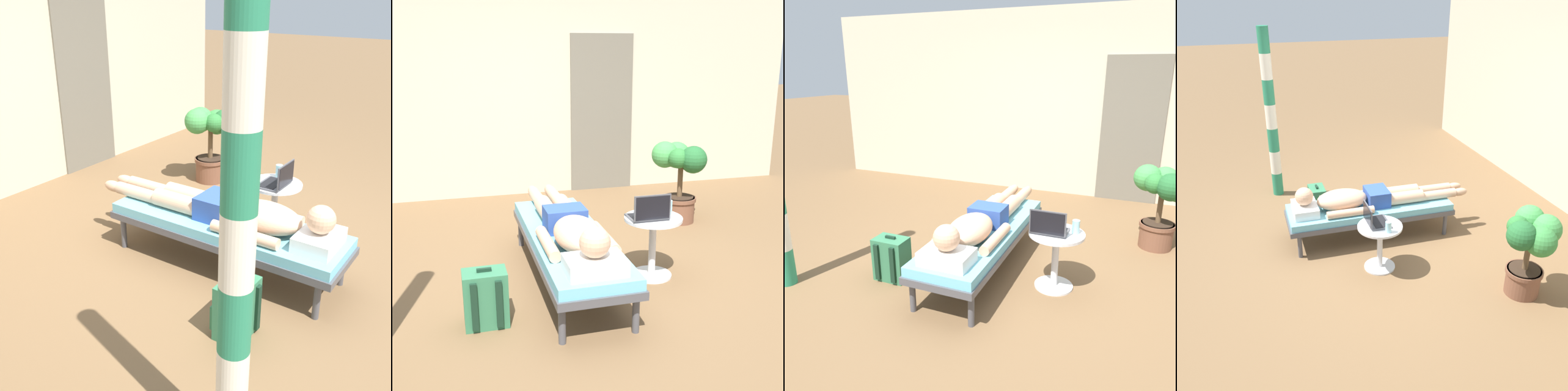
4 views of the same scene
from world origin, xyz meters
TOP-DOWN VIEW (x-y plane):
  - ground_plane at (0.00, 0.00)m, footprint 40.00×40.00m
  - house_door_panel at (0.91, 2.76)m, footprint 0.84×0.03m
  - lounge_chair at (-0.21, 0.04)m, footprint 0.61×1.99m
  - person_reclining at (-0.21, -0.06)m, footprint 0.53×2.17m
  - side_table at (0.49, -0.05)m, footprint 0.48×0.48m
  - laptop at (0.43, -0.10)m, footprint 0.31×0.24m
  - drink_glass at (0.64, -0.01)m, footprint 0.06×0.06m
  - backpack at (-0.92, -0.47)m, footprint 0.30×0.26m
  - potted_plant at (1.34, 1.20)m, footprint 0.59×0.59m
  - porch_post at (-1.74, -0.92)m, footprint 0.15×0.15m

SIDE VIEW (x-z plane):
  - ground_plane at x=0.00m, z-range 0.00..0.00m
  - backpack at x=-0.92m, z-range -0.02..0.41m
  - lounge_chair at x=-0.21m, z-range 0.14..0.56m
  - side_table at x=0.49m, z-range 0.09..0.62m
  - person_reclining at x=-0.21m, z-range 0.36..0.68m
  - potted_plant at x=1.34m, z-range 0.13..1.02m
  - laptop at x=0.43m, z-range 0.47..0.69m
  - drink_glass at x=0.64m, z-range 0.52..0.64m
  - house_door_panel at x=0.91m, z-range 0.00..2.04m
  - porch_post at x=-1.74m, z-range 0.00..2.35m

